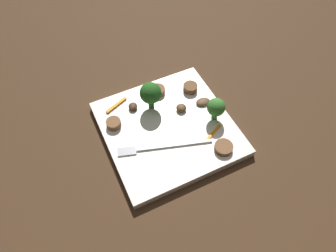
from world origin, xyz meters
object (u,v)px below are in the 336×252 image
at_px(broccoli_floret_1, 216,108).
at_px(mushroom_2, 203,102).
at_px(pepper_strip_0, 116,105).
at_px(sausage_slice_1, 224,147).
at_px(sausage_slice_3, 190,88).
at_px(mushroom_1, 133,107).
at_px(mushroom_0, 181,108).
at_px(broccoli_floret_0, 151,93).
at_px(sausage_slice_2, 158,90).
at_px(pepper_strip_1, 213,134).
at_px(sausage_slice_0, 114,123).
at_px(fork, 158,147).
at_px(plate, 168,128).

xyz_separation_m(broccoli_floret_1, mushroom_2, (0.00, -0.04, -0.03)).
bearing_deg(pepper_strip_0, sausage_slice_1, 128.09).
relative_size(sausage_slice_3, mushroom_1, 1.46).
bearing_deg(sausage_slice_3, mushroom_2, 98.71).
bearing_deg(mushroom_0, broccoli_floret_0, -33.84).
distance_m(sausage_slice_1, sausage_slice_2, 0.19).
distance_m(mushroom_0, pepper_strip_0, 0.13).
distance_m(sausage_slice_2, mushroom_1, 0.07).
height_order(sausage_slice_3, pepper_strip_1, sausage_slice_3).
distance_m(sausage_slice_1, pepper_strip_1, 0.04).
xyz_separation_m(sausage_slice_0, sausage_slice_1, (-0.17, 0.14, -0.00)).
distance_m(broccoli_floret_0, sausage_slice_0, 0.09).
bearing_deg(mushroom_1, sausage_slice_3, 177.24).
relative_size(mushroom_1, pepper_strip_0, 0.39).
xyz_separation_m(fork, sausage_slice_3, (-0.12, -0.10, 0.01)).
bearing_deg(sausage_slice_3, sausage_slice_0, 5.71).
bearing_deg(broccoli_floret_1, plate, -13.16).
xyz_separation_m(plate, broccoli_floret_1, (-0.09, 0.02, 0.04)).
distance_m(plate, broccoli_floret_0, 0.08).
distance_m(fork, pepper_strip_1, 0.11).
bearing_deg(broccoli_floret_1, pepper_strip_1, 55.12).
relative_size(sausage_slice_3, mushroom_2, 1.00).
bearing_deg(pepper_strip_0, sausage_slice_3, 170.33).
height_order(fork, broccoli_floret_0, broccoli_floret_0).
xyz_separation_m(plate, sausage_slice_3, (-0.08, -0.07, 0.02)).
xyz_separation_m(sausage_slice_3, pepper_strip_0, (0.16, -0.03, -0.00)).
height_order(sausage_slice_1, mushroom_2, sausage_slice_1).
bearing_deg(sausage_slice_1, pepper_strip_1, -88.16).
xyz_separation_m(mushroom_1, mushroom_2, (-0.14, 0.05, -0.00)).
relative_size(mushroom_0, pepper_strip_1, 0.40).
bearing_deg(fork, sausage_slice_1, 170.68).
height_order(sausage_slice_0, mushroom_2, sausage_slice_0).
relative_size(broccoli_floret_1, mushroom_0, 2.47).
bearing_deg(mushroom_0, plate, 31.03).
xyz_separation_m(sausage_slice_1, mushroom_0, (0.03, -0.12, 0.00)).
bearing_deg(pepper_strip_1, fork, -9.21).
bearing_deg(plate, pepper_strip_0, -51.27).
relative_size(fork, broccoli_floret_0, 2.77).
bearing_deg(broccoli_floret_0, sausage_slice_3, -176.50).
bearing_deg(mushroom_2, broccoli_floret_0, -20.93).
distance_m(sausage_slice_0, sausage_slice_3, 0.18).
bearing_deg(pepper_strip_0, plate, 128.73).
xyz_separation_m(broccoli_floret_0, mushroom_0, (-0.05, 0.03, -0.03)).
relative_size(broccoli_floret_0, sausage_slice_1, 1.82).
xyz_separation_m(broccoli_floret_1, sausage_slice_2, (0.07, -0.11, -0.03)).
height_order(plate, sausage_slice_2, sausage_slice_2).
relative_size(mushroom_0, mushroom_2, 0.70).
relative_size(sausage_slice_1, mushroom_0, 1.65).
bearing_deg(sausage_slice_2, sausage_slice_1, 106.02).
height_order(mushroom_2, pepper_strip_0, mushroom_2).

